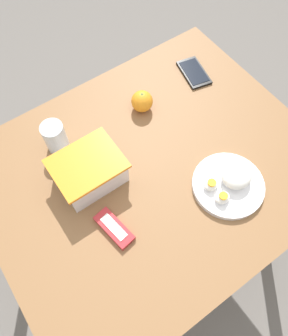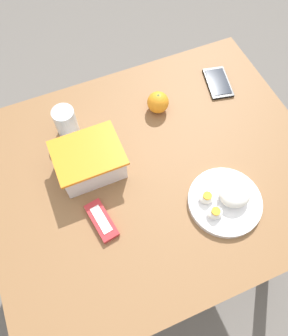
{
  "view_description": "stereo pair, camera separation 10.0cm",
  "coord_description": "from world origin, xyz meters",
  "px_view_note": "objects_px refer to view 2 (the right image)",
  "views": [
    {
      "loc": [
        -0.3,
        -0.38,
        1.69
      ],
      "look_at": [
        -0.03,
        0.0,
        0.81
      ],
      "focal_mm": 35.0,
      "sensor_mm": 36.0,
      "label": 1
    },
    {
      "loc": [
        -0.21,
        -0.43,
        1.69
      ],
      "look_at": [
        -0.03,
        0.0,
        0.81
      ],
      "focal_mm": 35.0,
      "sensor_mm": 36.0,
      "label": 2
    }
  ],
  "objects_px": {
    "rice_plate": "(227,200)",
    "cell_phone": "(218,83)",
    "food_container": "(90,162)",
    "orange_fruit": "(158,102)",
    "candy_bar": "(102,220)",
    "drinking_glass": "(66,122)"
  },
  "relations": [
    {
      "from": "rice_plate",
      "to": "cell_phone",
      "type": "height_order",
      "value": "rice_plate"
    },
    {
      "from": "food_container",
      "to": "orange_fruit",
      "type": "distance_m",
      "value": 0.32
    },
    {
      "from": "orange_fruit",
      "to": "candy_bar",
      "type": "bearing_deg",
      "value": -135.32
    },
    {
      "from": "rice_plate",
      "to": "cell_phone",
      "type": "bearing_deg",
      "value": 64.03
    },
    {
      "from": "food_container",
      "to": "rice_plate",
      "type": "distance_m",
      "value": 0.42
    },
    {
      "from": "candy_bar",
      "to": "drinking_glass",
      "type": "relative_size",
      "value": 1.24
    },
    {
      "from": "candy_bar",
      "to": "cell_phone",
      "type": "xyz_separation_m",
      "value": [
        0.56,
        0.33,
        -0.0
      ]
    },
    {
      "from": "rice_plate",
      "to": "candy_bar",
      "type": "bearing_deg",
      "value": 166.62
    },
    {
      "from": "food_container",
      "to": "rice_plate",
      "type": "bearing_deg",
      "value": -38.36
    },
    {
      "from": "candy_bar",
      "to": "drinking_glass",
      "type": "xyz_separation_m",
      "value": [
        0.0,
        0.34,
        0.04
      ]
    },
    {
      "from": "food_container",
      "to": "candy_bar",
      "type": "xyz_separation_m",
      "value": [
        -0.03,
        -0.18,
        -0.04
      ]
    },
    {
      "from": "orange_fruit",
      "to": "rice_plate",
      "type": "height_order",
      "value": "orange_fruit"
    },
    {
      "from": "candy_bar",
      "to": "cell_phone",
      "type": "relative_size",
      "value": 0.85
    },
    {
      "from": "rice_plate",
      "to": "drinking_glass",
      "type": "relative_size",
      "value": 2.04
    },
    {
      "from": "orange_fruit",
      "to": "rice_plate",
      "type": "distance_m",
      "value": 0.4
    },
    {
      "from": "food_container",
      "to": "cell_phone",
      "type": "xyz_separation_m",
      "value": [
        0.54,
        0.16,
        -0.04
      ]
    },
    {
      "from": "candy_bar",
      "to": "cell_phone",
      "type": "distance_m",
      "value": 0.65
    },
    {
      "from": "rice_plate",
      "to": "drinking_glass",
      "type": "bearing_deg",
      "value": 130.05
    },
    {
      "from": "food_container",
      "to": "orange_fruit",
      "type": "relative_size",
      "value": 2.73
    },
    {
      "from": "rice_plate",
      "to": "cell_phone",
      "type": "relative_size",
      "value": 1.41
    },
    {
      "from": "food_container",
      "to": "cell_phone",
      "type": "bearing_deg",
      "value": 16.17
    },
    {
      "from": "rice_plate",
      "to": "drinking_glass",
      "type": "height_order",
      "value": "drinking_glass"
    }
  ]
}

